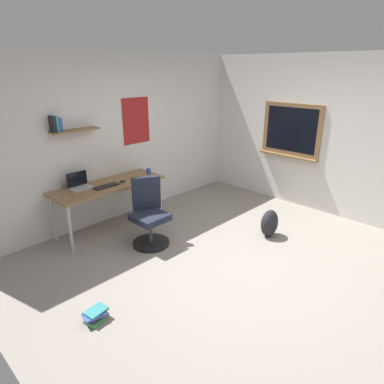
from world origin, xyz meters
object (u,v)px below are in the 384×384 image
coffee_mug (149,171)px  office_chair (149,216)px  desk (109,188)px  book_stack_on_floor (96,315)px  keyboard (106,186)px  backpack (269,223)px  laptop (79,184)px  computer_mouse (122,181)px

coffee_mug → office_chair: bearing=-129.4°
office_chair → desk: bearing=100.5°
coffee_mug → book_stack_on_floor: bearing=-141.4°
keyboard → backpack: (1.59, -1.80, -0.54)m
book_stack_on_floor → coffee_mug: bearing=38.6°
coffee_mug → backpack: size_ratio=0.22×
laptop → computer_mouse: (0.58, -0.23, -0.04)m
laptop → computer_mouse: laptop is taller
desk → keyboard: keyboard is taller
backpack → computer_mouse: bearing=126.0°
keyboard → book_stack_on_floor: 2.05m
laptop → backpack: bearing=-47.1°
keyboard → coffee_mug: 0.83m
keyboard → computer_mouse: bearing=0.0°
book_stack_on_floor → computer_mouse: bearing=46.8°
office_chair → backpack: (1.36, -1.12, -0.20)m
desk → book_stack_on_floor: (-1.25, -1.62, -0.61)m
coffee_mug → book_stack_on_floor: (-1.99, -1.59, -0.73)m
office_chair → laptop: size_ratio=3.06×
office_chair → keyboard: office_chair is taller
desk → office_chair: office_chair is taller
laptop → backpack: laptop is taller
computer_mouse → desk: bearing=157.9°
desk → backpack: bearing=-51.3°
keyboard → coffee_mug: size_ratio=4.02×
office_chair → book_stack_on_floor: 1.67m
laptop → book_stack_on_floor: size_ratio=1.19×
office_chair → coffee_mug: size_ratio=10.33×
computer_mouse → backpack: computer_mouse is taller
office_chair → keyboard: 0.80m
office_chair → laptop: (-0.52, 0.91, 0.39)m
keyboard → computer_mouse: (0.28, 0.00, 0.01)m
computer_mouse → book_stack_on_floor: size_ratio=0.40×
office_chair → laptop: bearing=119.7°
computer_mouse → office_chair: bearing=-94.5°
backpack → book_stack_on_floor: (-2.76, 0.26, -0.15)m
desk → laptop: laptop is taller
desk → laptop: (-0.38, 0.15, 0.12)m
computer_mouse → book_stack_on_floor: computer_mouse is taller
keyboard → backpack: 2.46m
laptop → keyboard: (0.30, -0.23, -0.04)m
desk → office_chair: 0.82m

